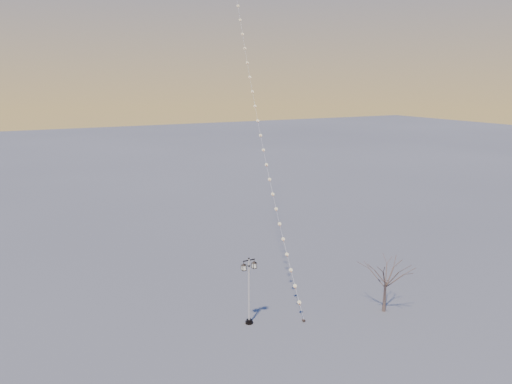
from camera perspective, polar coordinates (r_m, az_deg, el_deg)
ground at (r=32.82m, az=3.76°, el=-15.43°), size 300.00×300.00×0.00m
street_lamp at (r=32.09m, az=-0.82°, el=-11.07°), size 1.16×0.51×4.56m
bare_tree at (r=34.76m, az=14.93°, el=-9.19°), size 2.39×2.39×3.97m
kite_train at (r=42.88m, az=-0.28°, el=14.65°), size 6.95×27.26×34.04m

